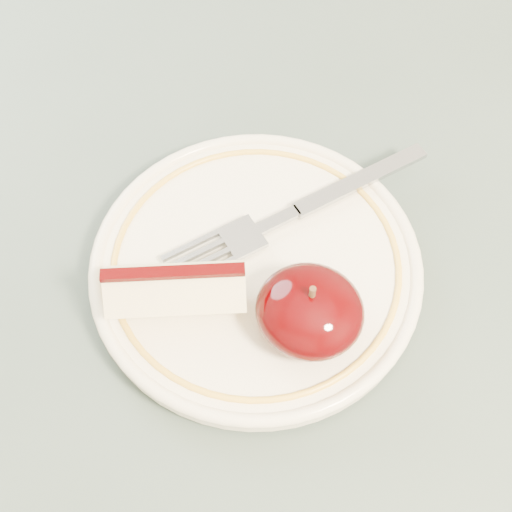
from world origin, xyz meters
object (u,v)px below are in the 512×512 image
at_px(apple_half, 310,311).
at_px(fork, 295,212).
at_px(table, 241,380).
at_px(plate, 256,267).

distance_m(apple_half, fork, 0.08).
height_order(table, apple_half, apple_half).
bearing_deg(plate, fork, 79.85).
xyz_separation_m(apple_half, fork, (-0.04, 0.07, -0.02)).
relative_size(table, apple_half, 13.57).
relative_size(table, plate, 4.10).
distance_m(plate, fork, 0.05).
relative_size(apple_half, fork, 0.38).
xyz_separation_m(table, fork, (0.00, 0.09, 0.11)).
distance_m(table, fork, 0.14).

